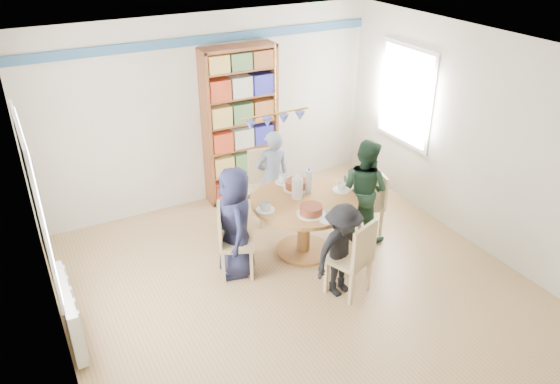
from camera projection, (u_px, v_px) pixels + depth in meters
ground at (296, 286)px, 6.33m from camera, size 5.00×5.00×0.00m
room_shell at (240, 133)px, 6.13m from camera, size 5.00×5.00×5.00m
radiator at (70, 312)px, 5.40m from camera, size 0.12×1.00×0.60m
dining_table at (304, 214)px, 6.70m from camera, size 1.30×1.30×0.75m
chair_left at (229, 238)px, 6.32m from camera, size 0.52×0.52×0.91m
chair_right at (373, 200)px, 7.20m from camera, size 0.45×0.45×0.84m
chair_far at (266, 182)px, 7.48m from camera, size 0.50×0.50×1.01m
chair_near at (355, 256)px, 5.96m from camera, size 0.54×0.54×0.95m
person_left at (235, 223)px, 6.28m from camera, size 0.55×0.74×1.36m
person_right at (364, 190)px, 6.99m from camera, size 0.73×0.81×1.37m
person_far at (273, 177)px, 7.37m from camera, size 0.51×0.36×1.33m
person_near at (342, 250)px, 5.98m from camera, size 0.79×0.54×1.12m
bookshelf at (240, 126)px, 7.80m from camera, size 1.07×0.32×2.26m
tableware at (302, 194)px, 6.59m from camera, size 1.28×1.28×0.34m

